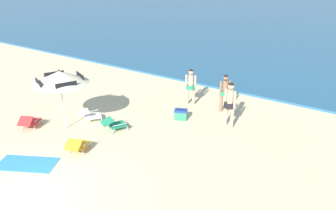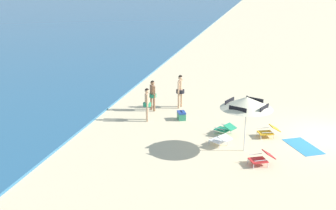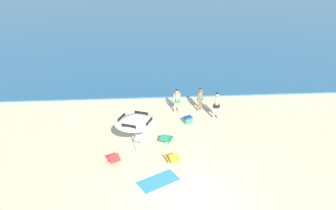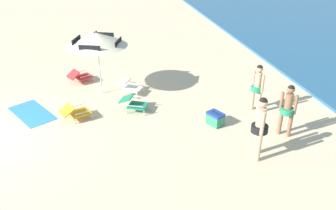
{
  "view_description": "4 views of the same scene",
  "coord_description": "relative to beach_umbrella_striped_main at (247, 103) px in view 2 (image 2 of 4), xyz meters",
  "views": [
    {
      "loc": [
        7.27,
        -3.66,
        5.61
      ],
      "look_at": [
        0.75,
        5.62,
        1.01
      ],
      "focal_mm": 36.52,
      "sensor_mm": 36.0,
      "label": 1
    },
    {
      "loc": [
        -18.02,
        2.82,
        6.74
      ],
      "look_at": [
        -1.69,
        6.83,
        1.43
      ],
      "focal_mm": 44.72,
      "sensor_mm": 36.0,
      "label": 2
    },
    {
      "loc": [
        -1.81,
        -9.65,
        8.55
      ],
      "look_at": [
        -0.65,
        6.3,
        1.42
      ],
      "focal_mm": 32.33,
      "sensor_mm": 36.0,
      "label": 3
    },
    {
      "loc": [
        9.38,
        3.12,
        5.6
      ],
      "look_at": [
        0.2,
        5.35,
        0.64
      ],
      "focal_mm": 38.21,
      "sensor_mm": 36.0,
      "label": 4
    }
  ],
  "objects": [
    {
      "name": "person_standing_beside",
      "position": [
        2.52,
        4.75,
        -1.07
      ],
      "size": [
        0.45,
        0.39,
        1.6
      ],
      "color": "#D8A87F",
      "rests_on": "ground"
    },
    {
      "name": "person_standing_near_shore",
      "position": [
        4.07,
        4.91,
        -1.08
      ],
      "size": [
        0.39,
        0.39,
        1.58
      ],
      "color": "#8C6042",
      "rests_on": "ground"
    },
    {
      "name": "beach_umbrella_striped_main",
      "position": [
        0.0,
        0.0,
        0.0
      ],
      "size": [
        2.31,
        2.31,
        2.29
      ],
      "color": "silver",
      "rests_on": "ground"
    },
    {
      "name": "lounge_chair_spare_folded",
      "position": [
        0.26,
        0.96,
        -1.72
      ],
      "size": [
        0.91,
        1.0,
        0.5
      ],
      "color": "white",
      "rests_on": "ground"
    },
    {
      "name": "person_wading_in",
      "position": [
        4.88,
        3.65,
        -0.98
      ],
      "size": [
        0.51,
        0.43,
        1.75
      ],
      "color": "#D8A87F",
      "rests_on": "ground"
    },
    {
      "name": "cooler_box",
      "position": [
        3.04,
        3.19,
        -1.79
      ],
      "size": [
        0.6,
        0.53,
        0.43
      ],
      "color": "#2D7F5B",
      "rests_on": "ground"
    },
    {
      "name": "beach_towel",
      "position": [
        1.0,
        -2.31,
        -1.99
      ],
      "size": [
        2.01,
        1.66,
        0.01
      ],
      "primitive_type": "cube",
      "rotation": [
        0.0,
        0.0,
        2.08
      ],
      "color": "#3384BC",
      "rests_on": "ground"
    },
    {
      "name": "lounge_chair_facing_sea",
      "position": [
        1.58,
        0.92,
        -1.72
      ],
      "size": [
        0.86,
        1.01,
        0.51
      ],
      "color": "#1E7F56",
      "rests_on": "ground"
    },
    {
      "name": "lounge_chair_under_umbrella",
      "position": [
        -1.14,
        -0.72,
        -1.73
      ],
      "size": [
        0.88,
        1.03,
        0.53
      ],
      "color": "red",
      "rests_on": "ground"
    },
    {
      "name": "lounge_chair_beside_umbrella",
      "position": [
        1.73,
        -0.92,
        -1.72
      ],
      "size": [
        0.82,
        1.02,
        0.52
      ],
      "color": "gold",
      "rests_on": "ground"
    },
    {
      "name": "ground_plane",
      "position": [
        2.45,
        -3.54,
        -2.0
      ],
      "size": [
        800.0,
        800.0,
        0.0
      ],
      "primitive_type": "plane",
      "color": "beige"
    }
  ]
}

